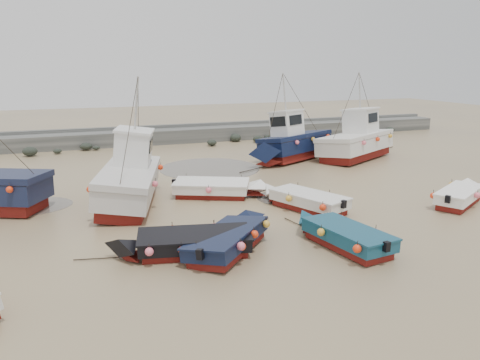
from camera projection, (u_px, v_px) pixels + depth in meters
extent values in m
plane|color=#A08A5D|center=(227.00, 221.00, 20.89)|extent=(120.00, 120.00, 0.00)
cube|color=slate|center=(146.00, 137.00, 40.77)|extent=(60.00, 2.20, 1.20)
cube|color=slate|center=(143.00, 127.00, 41.70)|extent=(60.00, 0.60, 0.25)
ellipsoid|color=black|center=(212.00, 143.00, 39.85)|extent=(0.84, 0.86, 0.51)
ellipsoid|color=black|center=(236.00, 138.00, 42.15)|extent=(0.98, 1.07, 0.72)
ellipsoid|color=black|center=(304.00, 136.00, 43.37)|extent=(0.78, 0.90, 0.59)
ellipsoid|color=black|center=(382.00, 132.00, 46.60)|extent=(0.68, 0.72, 0.52)
ellipsoid|color=black|center=(349.00, 135.00, 44.75)|extent=(0.60, 0.70, 0.31)
ellipsoid|color=black|center=(86.00, 146.00, 37.73)|extent=(0.99, 0.80, 0.58)
ellipsoid|color=black|center=(283.00, 138.00, 42.94)|extent=(0.54, 0.46, 0.30)
ellipsoid|color=black|center=(257.00, 139.00, 42.28)|extent=(0.61, 0.47, 0.46)
ellipsoid|color=black|center=(390.00, 130.00, 47.32)|extent=(0.92, 0.97, 0.58)
ellipsoid|color=black|center=(96.00, 148.00, 37.84)|extent=(0.61, 0.53, 0.32)
ellipsoid|color=black|center=(268.00, 137.00, 43.28)|extent=(0.67, 0.55, 0.43)
ellipsoid|color=black|center=(30.00, 151.00, 35.32)|extent=(1.09, 0.88, 0.72)
ellipsoid|color=black|center=(57.00, 151.00, 36.29)|extent=(0.65, 0.60, 0.37)
ellipsoid|color=black|center=(258.00, 139.00, 41.65)|extent=(0.88, 0.64, 0.62)
ellipsoid|color=black|center=(140.00, 146.00, 38.37)|extent=(0.64, 0.62, 0.48)
ellipsoid|color=black|center=(237.00, 140.00, 42.07)|extent=(0.55, 0.45, 0.29)
cylinder|color=#5A544A|center=(199.00, 240.00, 18.57)|extent=(4.32, 4.32, 0.01)
cylinder|color=#5A544A|center=(286.00, 197.00, 24.49)|extent=(3.18, 3.18, 0.01)
cylinder|color=#5A544A|center=(27.00, 207.00, 22.91)|extent=(4.28, 4.28, 0.01)
cylinder|color=#5A544A|center=(210.00, 168.00, 31.34)|extent=(6.70, 6.70, 0.01)
cube|color=maroon|center=(228.00, 249.00, 17.29)|extent=(3.58, 3.64, 0.30)
cube|color=black|center=(228.00, 239.00, 17.20)|extent=(3.95, 4.01, 0.45)
pyramid|color=black|center=(252.00, 210.00, 19.14)|extent=(1.74, 1.71, 0.90)
cube|color=brown|center=(228.00, 235.00, 17.16)|extent=(3.27, 3.32, 0.10)
cube|color=black|center=(228.00, 233.00, 17.14)|extent=(4.06, 4.12, 0.07)
cube|color=black|center=(202.00, 255.00, 15.34)|extent=(0.28, 0.28, 0.35)
cylinder|color=black|center=(260.00, 225.00, 20.20)|extent=(1.42, 1.47, 0.04)
sphere|color=#F63A14|center=(184.00, 247.00, 16.17)|extent=(0.30, 0.30, 0.30)
sphere|color=#F63A14|center=(243.00, 250.00, 15.96)|extent=(0.30, 0.30, 0.30)
sphere|color=#F63A14|center=(201.00, 236.00, 17.28)|extent=(0.30, 0.30, 0.30)
sphere|color=#F63A14|center=(256.00, 238.00, 17.07)|extent=(0.30, 0.30, 0.30)
sphere|color=#F63A14|center=(216.00, 225.00, 18.38)|extent=(0.30, 0.30, 0.30)
sphere|color=#F63A14|center=(268.00, 227.00, 18.17)|extent=(0.30, 0.30, 0.30)
cube|color=maroon|center=(347.00, 245.00, 17.69)|extent=(1.95, 3.51, 0.30)
cube|color=navy|center=(348.00, 235.00, 17.60)|extent=(2.24, 3.79, 0.45)
pyramid|color=navy|center=(312.00, 209.00, 19.27)|extent=(1.73, 0.99, 0.90)
cube|color=brown|center=(348.00, 231.00, 17.56)|extent=(1.82, 3.17, 0.10)
cube|color=navy|center=(348.00, 229.00, 17.54)|extent=(2.32, 3.88, 0.07)
cube|color=black|center=(386.00, 247.00, 16.01)|extent=(0.25, 0.22, 0.35)
cylinder|color=black|center=(298.00, 225.00, 20.24)|extent=(0.40, 1.97, 0.04)
sphere|color=#F63A14|center=(357.00, 250.00, 15.93)|extent=(0.30, 0.30, 0.30)
sphere|color=#F63A14|center=(375.00, 232.00, 17.64)|extent=(0.30, 0.30, 0.30)
sphere|color=#F63A14|center=(321.00, 233.00, 17.51)|extent=(0.30, 0.30, 0.30)
sphere|color=#F63A14|center=(341.00, 218.00, 19.22)|extent=(0.30, 0.30, 0.30)
cube|color=maroon|center=(459.00, 202.00, 23.12)|extent=(3.44, 2.62, 0.30)
cube|color=white|center=(459.00, 195.00, 23.03)|extent=(3.75, 2.92, 0.45)
pyramid|color=white|center=(473.00, 178.00, 24.48)|extent=(1.29, 1.55, 0.90)
cube|color=brown|center=(460.00, 192.00, 22.99)|extent=(3.13, 2.41, 0.10)
cube|color=white|center=(460.00, 190.00, 22.97)|extent=(3.85, 3.01, 0.07)
cube|color=black|center=(448.00, 200.00, 21.63)|extent=(0.26, 0.28, 0.35)
cylinder|color=black|center=(475.00, 192.00, 25.37)|extent=(1.77, 1.01, 0.04)
sphere|color=#F63A14|center=(433.00, 196.00, 22.48)|extent=(0.30, 0.30, 0.30)
sphere|color=#F63A14|center=(477.00, 196.00, 22.50)|extent=(0.30, 0.30, 0.30)
sphere|color=#F63A14|center=(452.00, 185.00, 24.55)|extent=(0.30, 0.30, 0.30)
cube|color=maroon|center=(195.00, 250.00, 17.16)|extent=(3.93, 2.08, 0.30)
cube|color=black|center=(195.00, 241.00, 17.07)|extent=(4.25, 2.37, 0.45)
pyramid|color=black|center=(128.00, 232.00, 16.62)|extent=(1.02, 1.69, 0.90)
cube|color=brown|center=(195.00, 237.00, 17.03)|extent=(3.56, 1.93, 0.10)
cube|color=black|center=(195.00, 234.00, 17.01)|extent=(4.35, 2.45, 0.07)
cube|color=black|center=(251.00, 233.00, 17.33)|extent=(0.22, 0.25, 0.35)
cylinder|color=black|center=(102.00, 259.00, 16.71)|extent=(1.97, 0.45, 0.04)
sphere|color=#F63A14|center=(242.00, 245.00, 16.40)|extent=(0.30, 0.30, 0.30)
sphere|color=#F63A14|center=(214.00, 229.00, 18.03)|extent=(0.30, 0.30, 0.30)
sphere|color=#F63A14|center=(196.00, 247.00, 16.17)|extent=(0.30, 0.30, 0.30)
sphere|color=#F63A14|center=(172.00, 231.00, 17.80)|extent=(0.30, 0.30, 0.30)
sphere|color=#F63A14|center=(149.00, 250.00, 15.94)|extent=(0.30, 0.30, 0.30)
cube|color=maroon|center=(211.00, 194.00, 24.66)|extent=(3.84, 2.84, 0.30)
cube|color=white|center=(211.00, 187.00, 24.57)|extent=(4.19, 3.19, 0.45)
pyramid|color=white|center=(254.00, 179.00, 24.29)|extent=(1.38, 1.89, 0.90)
cube|color=brown|center=(211.00, 184.00, 24.53)|extent=(3.49, 2.61, 0.10)
cube|color=white|center=(211.00, 182.00, 24.51)|extent=(4.30, 3.29, 0.07)
cube|color=black|center=(174.00, 183.00, 24.68)|extent=(0.26, 0.28, 0.35)
cylinder|color=black|center=(272.00, 197.00, 24.45)|extent=(1.83, 0.88, 0.04)
sphere|color=#F63A14|center=(187.00, 180.00, 25.63)|extent=(0.30, 0.30, 0.30)
sphere|color=#F63A14|center=(209.00, 190.00, 23.59)|extent=(0.30, 0.30, 0.30)
sphere|color=#F63A14|center=(241.00, 181.00, 25.40)|extent=(0.30, 0.30, 0.30)
cube|color=maroon|center=(309.00, 207.00, 22.34)|extent=(2.64, 3.70, 0.30)
cube|color=silver|center=(309.00, 200.00, 22.25)|extent=(2.96, 4.03, 0.45)
pyramid|color=silver|center=(275.00, 182.00, 23.68)|extent=(1.77, 1.30, 0.90)
cube|color=brown|center=(309.00, 196.00, 22.21)|extent=(2.43, 3.36, 0.10)
cube|color=silver|center=(309.00, 194.00, 22.19)|extent=(3.06, 4.13, 0.07)
cube|color=black|center=(343.00, 205.00, 20.86)|extent=(0.27, 0.25, 0.35)
cylinder|color=black|center=(262.00, 197.00, 24.55)|extent=(0.84, 1.85, 0.04)
sphere|color=#F63A14|center=(322.00, 208.00, 20.57)|extent=(0.30, 0.30, 0.30)
sphere|color=#F63A14|center=(329.00, 196.00, 22.51)|extent=(0.30, 0.30, 0.30)
sphere|color=#F63A14|center=(288.00, 199.00, 21.94)|extent=(0.30, 0.30, 0.30)
sphere|color=#F63A14|center=(298.00, 188.00, 23.88)|extent=(0.30, 0.30, 0.30)
sphere|color=#FC697F|center=(9.00, 192.00, 20.40)|extent=(0.30, 0.30, 0.30)
sphere|color=#FC697F|center=(13.00, 177.00, 23.14)|extent=(0.30, 0.30, 0.30)
cube|color=maroon|center=(128.00, 199.00, 23.24)|extent=(3.63, 6.81, 0.55)
cube|color=beige|center=(127.00, 184.00, 23.06)|extent=(4.10, 7.36, 0.95)
pyramid|color=beige|center=(136.00, 155.00, 26.80)|extent=(2.68, 1.99, 1.40)
cube|color=brown|center=(126.00, 174.00, 22.94)|extent=(3.97, 7.18, 0.08)
cube|color=beige|center=(126.00, 171.00, 22.90)|extent=(4.19, 7.53, 0.30)
cube|color=white|center=(128.00, 149.00, 23.59)|extent=(2.13, 2.36, 1.70)
cube|color=white|center=(126.00, 131.00, 23.37)|extent=(2.30, 2.55, 0.12)
cube|color=black|center=(130.00, 140.00, 24.51)|extent=(1.39, 0.41, 0.68)
cylinder|color=#B7B7B2|center=(125.00, 103.00, 23.04)|extent=(0.10, 0.10, 2.60)
cylinder|color=black|center=(140.00, 179.00, 28.29)|extent=(0.82, 2.91, 0.05)
sphere|color=#FC697F|center=(86.00, 193.00, 20.17)|extent=(0.30, 0.30, 0.30)
sphere|color=#FC697F|center=(152.00, 181.00, 22.20)|extent=(0.30, 0.30, 0.30)
sphere|color=#FC697F|center=(103.00, 174.00, 23.75)|extent=(0.30, 0.30, 0.30)
sphere|color=#FC697F|center=(158.00, 165.00, 25.78)|extent=(0.30, 0.30, 0.30)
cube|color=maroon|center=(297.00, 156.00, 34.18)|extent=(5.92, 4.24, 0.55)
cube|color=#0C1533|center=(297.00, 146.00, 33.99)|extent=(6.44, 4.72, 0.95)
pyramid|color=#0C1533|center=(266.00, 142.00, 31.27)|extent=(2.27, 2.62, 1.40)
cube|color=brown|center=(297.00, 139.00, 33.87)|extent=(6.28, 4.58, 0.08)
cube|color=#0C1533|center=(298.00, 137.00, 33.84)|extent=(6.59, 4.83, 0.30)
cube|color=white|center=(291.00, 124.00, 33.01)|extent=(2.48, 2.28, 1.70)
cube|color=white|center=(291.00, 112.00, 32.79)|extent=(2.68, 2.47, 0.12)
cube|color=black|center=(282.00, 122.00, 32.23)|extent=(0.64, 1.20, 0.68)
cylinder|color=#B7B7B2|center=(292.00, 92.00, 32.46)|extent=(0.10, 0.10, 2.60)
cylinder|color=black|center=(255.00, 169.00, 30.92)|extent=(2.70, 1.40, 0.05)
sphere|color=#FC697F|center=(330.00, 139.00, 34.82)|extent=(0.30, 0.30, 0.30)
sphere|color=#FC697F|center=(296.00, 137.00, 35.75)|extent=(0.30, 0.30, 0.30)
sphere|color=#FC697F|center=(315.00, 142.00, 33.44)|extent=(0.30, 0.30, 0.30)
sphere|color=#FC697F|center=(280.00, 140.00, 34.37)|extent=(0.30, 0.30, 0.30)
sphere|color=#FC697F|center=(299.00, 145.00, 32.06)|extent=(0.30, 0.30, 0.30)
sphere|color=#FC697F|center=(263.00, 143.00, 32.99)|extent=(0.30, 0.30, 0.30)
cube|color=maroon|center=(356.00, 155.00, 34.37)|extent=(6.58, 5.04, 0.55)
cube|color=silver|center=(357.00, 145.00, 34.19)|extent=(7.18, 5.62, 0.95)
pyramid|color=silver|center=(381.00, 130.00, 36.85)|extent=(2.58, 3.14, 1.40)
cube|color=brown|center=(357.00, 138.00, 34.07)|extent=(6.99, 5.45, 0.08)
cube|color=silver|center=(357.00, 136.00, 34.04)|extent=(7.34, 5.74, 0.30)
cube|color=white|center=(364.00, 122.00, 34.46)|extent=(2.69, 2.67, 1.70)
cube|color=white|center=(365.00, 110.00, 34.24)|extent=(2.90, 2.88, 0.12)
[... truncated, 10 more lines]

